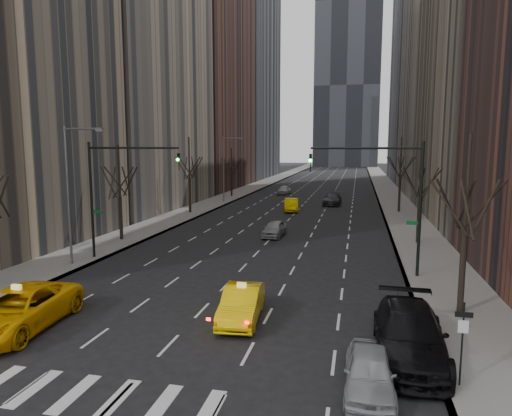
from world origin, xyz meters
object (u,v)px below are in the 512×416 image
Objects in this scene: taxi_sedan at (242,304)px; parked_sedan_silver at (369,372)px; parked_suv_black at (409,334)px; taxi_suv at (18,310)px; silver_sedan_ahead at (274,229)px.

taxi_sedan is 7.51m from parked_sedan_silver.
taxi_sedan is 7.39m from parked_suv_black.
taxi_suv is 14.78m from parked_sedan_silver.
parked_suv_black is (9.07, -21.59, 0.24)m from silver_sedan_ahead.
taxi_sedan is 1.15× the size of silver_sedan_ahead.
taxi_suv is 1.01× the size of parked_suv_black.
silver_sedan_ahead is at bearing 114.60° from parked_suv_black.
parked_suv_black is at bearing -22.96° from taxi_sedan.
taxi_suv is 23.61m from silver_sedan_ahead.
silver_sedan_ahead is (-2.04, 19.33, -0.08)m from taxi_sedan.
taxi_sedan is at bearing -80.62° from silver_sedan_ahead.
parked_suv_black is (7.03, -2.27, 0.16)m from taxi_sedan.
parked_sedan_silver is at bearing -47.50° from taxi_sedan.
taxi_sedan is at bearing 137.64° from parked_sedan_silver.
parked_sedan_silver is (5.54, -5.07, -0.09)m from taxi_sedan.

